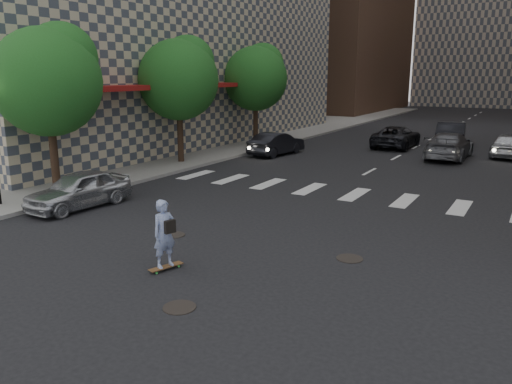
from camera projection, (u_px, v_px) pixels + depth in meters
ground at (204, 260)px, 13.11m from camera, size 160.00×160.00×0.00m
sidewalk_left at (204, 139)px, 37.01m from camera, size 13.00×80.00×0.15m
tree_a at (50, 77)px, 19.30m from camera, size 4.20×4.20×6.60m
tree_b at (181, 76)px, 26.03m from camera, size 4.20×4.20×6.60m
tree_c at (257, 76)px, 32.75m from camera, size 4.20×4.20×6.60m
manhole_a at (179, 307)px, 10.42m from camera, size 0.70×0.70×0.02m
manhole_b at (173, 235)px, 15.10m from camera, size 0.70×0.70×0.02m
manhole_c at (350, 258)px, 13.18m from camera, size 0.70×0.70×0.02m
skateboarder at (165, 234)px, 12.22m from camera, size 0.58×0.93×1.80m
silver_sedan at (79, 190)px, 18.07m from camera, size 1.85×4.06×1.35m
traffic_car_a at (277, 144)px, 29.88m from camera, size 1.94×4.28×1.36m
traffic_car_b at (449, 146)px, 28.55m from camera, size 2.18×5.22×1.51m
traffic_car_c at (396, 137)px, 32.98m from camera, size 2.32×5.02×1.40m
traffic_car_d at (509, 145)px, 29.07m from camera, size 1.99×4.32×1.43m
traffic_car_e at (451, 134)px, 33.57m from camera, size 2.34×5.14×1.63m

